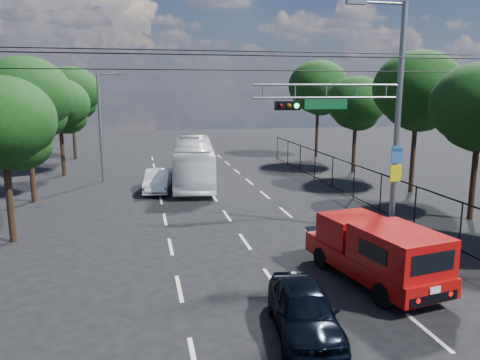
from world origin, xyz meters
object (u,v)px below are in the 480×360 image
object	(u,v)px
signal_mast	(372,110)
white_van	(157,181)
red_pickup	(376,250)
white_bus	(194,162)
navy_hatchback	(304,310)

from	to	relation	value
signal_mast	white_van	bearing A→B (deg)	129.15
signal_mast	red_pickup	distance (m)	6.70
white_van	red_pickup	bearing A→B (deg)	-60.44
red_pickup	white_bus	xyz separation A→B (m)	(-3.83, 17.07, 0.35)
navy_hatchback	signal_mast	bearing A→B (deg)	61.58
signal_mast	white_van	world-z (taller)	signal_mast
red_pickup	navy_hatchback	bearing A→B (deg)	-141.97
red_pickup	navy_hatchback	size ratio (longest dim) A/B	1.48
white_bus	white_van	size ratio (longest dim) A/B	2.54
white_bus	white_van	xyz separation A→B (m)	(-2.42, -1.99, -0.76)
signal_mast	white_bus	bearing A→B (deg)	115.87
signal_mast	white_bus	world-z (taller)	signal_mast
navy_hatchback	white_bus	xyz separation A→B (m)	(-0.52, 19.66, 0.77)
red_pickup	white_van	xyz separation A→B (m)	(-6.25, 15.08, -0.41)
navy_hatchback	white_bus	world-z (taller)	white_bus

